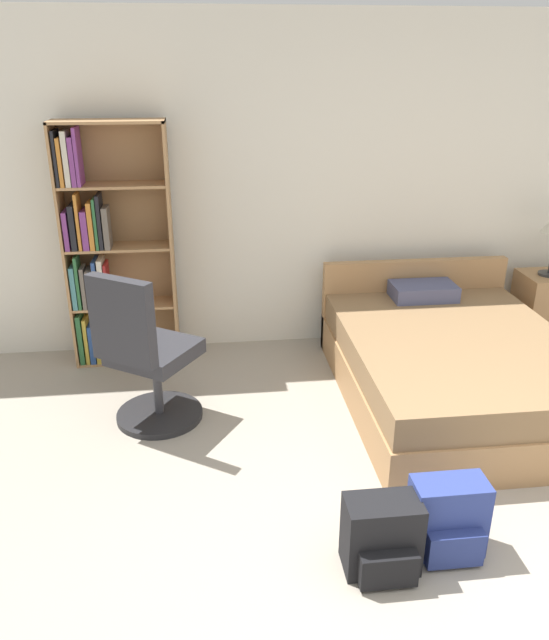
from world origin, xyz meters
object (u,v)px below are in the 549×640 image
Objects in this scene: backpack_blue at (448,519)px; backpack_black at (382,538)px; nightstand at (548,309)px; bookshelf at (104,250)px; bed at (452,364)px; office_chair at (146,359)px.

backpack_blue is 1.06× the size of backpack_black.
nightstand is 2.87m from backpack_blue.
nightstand is at bearing 52.58° from backpack_blue.
bookshelf is 4.66× the size of backpack_blue.
bed reaches higher than backpack_blue.
nightstand is at bearing 48.36° from backpack_black.
backpack_blue is (-1.74, -2.28, -0.12)m from nightstand.
bookshelf is 1.72× the size of office_chair.
bookshelf is 3.66m from nightstand.
bed is at bearing 58.83° from backpack_black.
nightstand is (3.26, 0.93, -0.18)m from office_chair.
bed is 1.59m from backpack_blue.
bed is at bearing -145.22° from nightstand.
office_chair is at bearing -176.45° from bed.
bookshelf reaches higher than backpack_blue.
bed is 2.12m from office_chair.
nightstand is at bearing 34.78° from bed.
bookshelf is 2.69m from bed.
backpack_black is (-2.09, -2.35, -0.13)m from nightstand.
office_chair is 1.86m from backpack_black.
bed reaches higher than backpack_black.
bookshelf reaches higher than bed.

